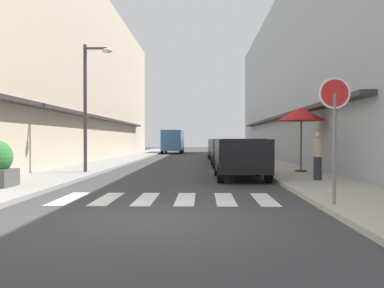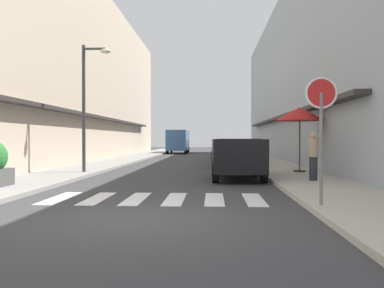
{
  "view_description": "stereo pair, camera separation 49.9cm",
  "coord_description": "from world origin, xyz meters",
  "px_view_note": "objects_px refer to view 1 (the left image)",
  "views": [
    {
      "loc": [
        0.88,
        -7.53,
        1.46
      ],
      "look_at": [
        0.37,
        13.08,
        1.21
      ],
      "focal_mm": 39.14,
      "sensor_mm": 36.0,
      "label": 1
    },
    {
      "loc": [
        1.38,
        -7.51,
        1.46
      ],
      "look_at": [
        0.37,
        13.08,
        1.21
      ],
      "focal_mm": 39.14,
      "sensor_mm": 36.0,
      "label": 2
    }
  ],
  "objects_px": {
    "parked_car_distant": "(219,146)",
    "delivery_van": "(173,140)",
    "parked_car_mid": "(229,149)",
    "parked_car_near": "(241,154)",
    "cafe_umbrella": "(301,114)",
    "round_street_sign": "(335,107)",
    "parked_car_far": "(223,147)",
    "pedestrian_walking_near": "(318,155)",
    "street_lamp": "(90,94)"
  },
  "relations": [
    {
      "from": "parked_car_distant",
      "to": "delivery_van",
      "type": "relative_size",
      "value": 0.8
    },
    {
      "from": "delivery_van",
      "to": "cafe_umbrella",
      "type": "distance_m",
      "value": 26.27
    },
    {
      "from": "parked_car_far",
      "to": "delivery_van",
      "type": "bearing_deg",
      "value": 106.5
    },
    {
      "from": "parked_car_far",
      "to": "delivery_van",
      "type": "distance_m",
      "value": 15.45
    },
    {
      "from": "parked_car_distant",
      "to": "pedestrian_walking_near",
      "type": "relative_size",
      "value": 2.77
    },
    {
      "from": "cafe_umbrella",
      "to": "pedestrian_walking_near",
      "type": "bearing_deg",
      "value": -94.69
    },
    {
      "from": "street_lamp",
      "to": "pedestrian_walking_near",
      "type": "xyz_separation_m",
      "value": [
        8.34,
        -3.12,
        -2.36
      ]
    },
    {
      "from": "parked_car_mid",
      "to": "cafe_umbrella",
      "type": "height_order",
      "value": "cafe_umbrella"
    },
    {
      "from": "parked_car_far",
      "to": "parked_car_distant",
      "type": "distance_m",
      "value": 6.01
    },
    {
      "from": "delivery_van",
      "to": "round_street_sign",
      "type": "distance_m",
      "value": 34.46
    },
    {
      "from": "parked_car_near",
      "to": "cafe_umbrella",
      "type": "bearing_deg",
      "value": 38.68
    },
    {
      "from": "delivery_van",
      "to": "cafe_umbrella",
      "type": "height_order",
      "value": "cafe_umbrella"
    },
    {
      "from": "cafe_umbrella",
      "to": "round_street_sign",
      "type": "bearing_deg",
      "value": -98.92
    },
    {
      "from": "parked_car_near",
      "to": "cafe_umbrella",
      "type": "relative_size",
      "value": 1.53
    },
    {
      "from": "parked_car_far",
      "to": "round_street_sign",
      "type": "height_order",
      "value": "round_street_sign"
    },
    {
      "from": "round_street_sign",
      "to": "parked_car_distant",
      "type": "bearing_deg",
      "value": 92.98
    },
    {
      "from": "pedestrian_walking_near",
      "to": "delivery_van",
      "type": "bearing_deg",
      "value": 161.76
    },
    {
      "from": "delivery_van",
      "to": "parked_car_far",
      "type": "bearing_deg",
      "value": -73.5
    },
    {
      "from": "street_lamp",
      "to": "cafe_umbrella",
      "type": "distance_m",
      "value": 8.68
    },
    {
      "from": "delivery_van",
      "to": "parked_car_near",
      "type": "bearing_deg",
      "value": -80.91
    },
    {
      "from": "parked_car_near",
      "to": "parked_car_far",
      "type": "distance_m",
      "value": 12.62
    },
    {
      "from": "round_street_sign",
      "to": "cafe_umbrella",
      "type": "height_order",
      "value": "cafe_umbrella"
    },
    {
      "from": "parked_car_far",
      "to": "delivery_van",
      "type": "relative_size",
      "value": 0.79
    },
    {
      "from": "parked_car_near",
      "to": "parked_car_mid",
      "type": "xyz_separation_m",
      "value": [
        0.0,
        6.78,
        0.0
      ]
    },
    {
      "from": "parked_car_far",
      "to": "parked_car_distant",
      "type": "height_order",
      "value": "same"
    },
    {
      "from": "delivery_van",
      "to": "cafe_umbrella",
      "type": "xyz_separation_m",
      "value": [
        7.06,
        -25.28,
        1.06
      ]
    },
    {
      "from": "parked_car_far",
      "to": "parked_car_mid",
      "type": "bearing_deg",
      "value": -90.0
    },
    {
      "from": "parked_car_mid",
      "to": "parked_car_distant",
      "type": "height_order",
      "value": "same"
    },
    {
      "from": "delivery_van",
      "to": "round_street_sign",
      "type": "height_order",
      "value": "round_street_sign"
    },
    {
      "from": "pedestrian_walking_near",
      "to": "cafe_umbrella",
      "type": "bearing_deg",
      "value": 143.84
    },
    {
      "from": "parked_car_far",
      "to": "cafe_umbrella",
      "type": "height_order",
      "value": "cafe_umbrella"
    },
    {
      "from": "parked_car_far",
      "to": "pedestrian_walking_near",
      "type": "height_order",
      "value": "pedestrian_walking_near"
    },
    {
      "from": "parked_car_near",
      "to": "parked_car_mid",
      "type": "bearing_deg",
      "value": 90.0
    },
    {
      "from": "round_street_sign",
      "to": "pedestrian_walking_near",
      "type": "bearing_deg",
      "value": 78.21
    },
    {
      "from": "round_street_sign",
      "to": "pedestrian_walking_near",
      "type": "height_order",
      "value": "round_street_sign"
    },
    {
      "from": "delivery_van",
      "to": "round_street_sign",
      "type": "xyz_separation_m",
      "value": [
        5.7,
        -33.98,
        0.7
      ]
    },
    {
      "from": "parked_car_far",
      "to": "cafe_umbrella",
      "type": "relative_size",
      "value": 1.63
    },
    {
      "from": "parked_car_distant",
      "to": "round_street_sign",
      "type": "height_order",
      "value": "round_street_sign"
    },
    {
      "from": "parked_car_near",
      "to": "parked_car_distant",
      "type": "bearing_deg",
      "value": 90.0
    },
    {
      "from": "parked_car_distant",
      "to": "pedestrian_walking_near",
      "type": "height_order",
      "value": "pedestrian_walking_near"
    },
    {
      "from": "delivery_van",
      "to": "street_lamp",
      "type": "distance_m",
      "value": 25.83
    },
    {
      "from": "parked_car_mid",
      "to": "parked_car_far",
      "type": "bearing_deg",
      "value": 90.0
    },
    {
      "from": "street_lamp",
      "to": "parked_car_near",
      "type": "bearing_deg",
      "value": -16.01
    },
    {
      "from": "parked_car_near",
      "to": "cafe_umbrella",
      "type": "distance_m",
      "value": 3.76
    },
    {
      "from": "round_street_sign",
      "to": "delivery_van",
      "type": "bearing_deg",
      "value": 99.52
    },
    {
      "from": "round_street_sign",
      "to": "parked_car_mid",
      "type": "bearing_deg",
      "value": 95.63
    },
    {
      "from": "parked_car_far",
      "to": "parked_car_distant",
      "type": "relative_size",
      "value": 0.99
    },
    {
      "from": "parked_car_mid",
      "to": "pedestrian_walking_near",
      "type": "distance_m",
      "value": 8.53
    },
    {
      "from": "round_street_sign",
      "to": "street_lamp",
      "type": "distance_m",
      "value": 11.06
    },
    {
      "from": "parked_car_mid",
      "to": "parked_car_near",
      "type": "bearing_deg",
      "value": -90.0
    }
  ]
}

